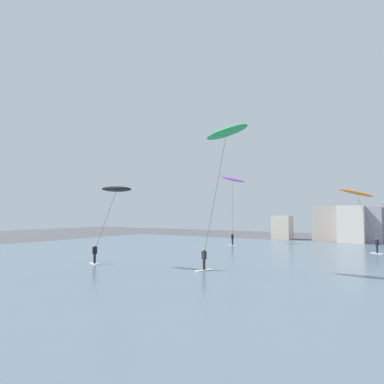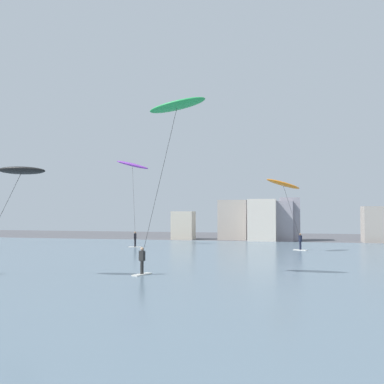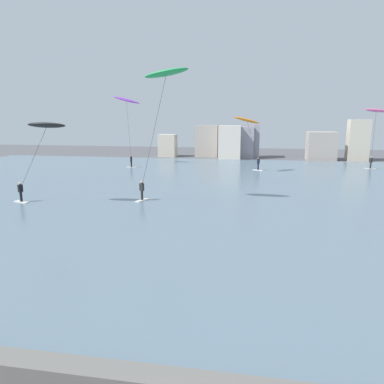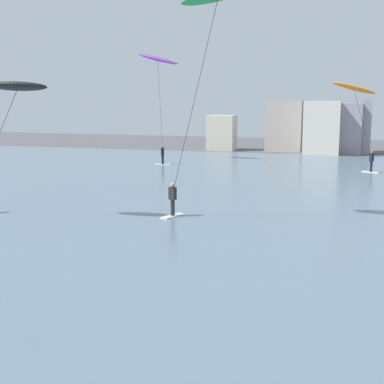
{
  "view_description": "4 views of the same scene",
  "coord_description": "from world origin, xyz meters",
  "px_view_note": "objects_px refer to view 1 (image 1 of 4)",
  "views": [
    {
      "loc": [
        6.21,
        2.43,
        4.41
      ],
      "look_at": [
        -3.04,
        16.23,
        5.38
      ],
      "focal_mm": 32.99,
      "sensor_mm": 36.0,
      "label": 1
    },
    {
      "loc": [
        1.3,
        -0.79,
        3.94
      ],
      "look_at": [
        -1.17,
        9.79,
        4.39
      ],
      "focal_mm": 42.04,
      "sensor_mm": 36.0,
      "label": 2
    },
    {
      "loc": [
        1.44,
        -3.69,
        6.89
      ],
      "look_at": [
        -1.92,
        15.33,
        2.95
      ],
      "focal_mm": 34.69,
      "sensor_mm": 36.0,
      "label": 3
    },
    {
      "loc": [
        0.65,
        0.71,
        5.74
      ],
      "look_at": [
        -2.81,
        11.93,
        3.7
      ],
      "focal_mm": 50.87,
      "sensor_mm": 36.0,
      "label": 4
    }
  ],
  "objects_px": {
    "kitesurfer_black": "(114,197)",
    "kitesurfer_green": "(224,143)",
    "kitesurfer_purple": "(232,183)",
    "kitesurfer_orange": "(358,197)"
  },
  "relations": [
    {
      "from": "kitesurfer_orange",
      "to": "kitesurfer_green",
      "type": "distance_m",
      "value": 19.2
    },
    {
      "from": "kitesurfer_orange",
      "to": "kitesurfer_green",
      "type": "bearing_deg",
      "value": -107.81
    },
    {
      "from": "kitesurfer_orange",
      "to": "kitesurfer_black",
      "type": "relative_size",
      "value": 1.07
    },
    {
      "from": "kitesurfer_black",
      "to": "kitesurfer_purple",
      "type": "bearing_deg",
      "value": 95.24
    },
    {
      "from": "kitesurfer_purple",
      "to": "kitesurfer_green",
      "type": "relative_size",
      "value": 0.93
    },
    {
      "from": "kitesurfer_green",
      "to": "kitesurfer_purple",
      "type": "bearing_deg",
      "value": 116.06
    },
    {
      "from": "kitesurfer_black",
      "to": "kitesurfer_green",
      "type": "bearing_deg",
      "value": 12.84
    },
    {
      "from": "kitesurfer_purple",
      "to": "kitesurfer_black",
      "type": "relative_size",
      "value": 1.5
    },
    {
      "from": "kitesurfer_black",
      "to": "kitesurfer_green",
      "type": "distance_m",
      "value": 9.81
    },
    {
      "from": "kitesurfer_purple",
      "to": "kitesurfer_black",
      "type": "bearing_deg",
      "value": -84.76
    }
  ]
}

